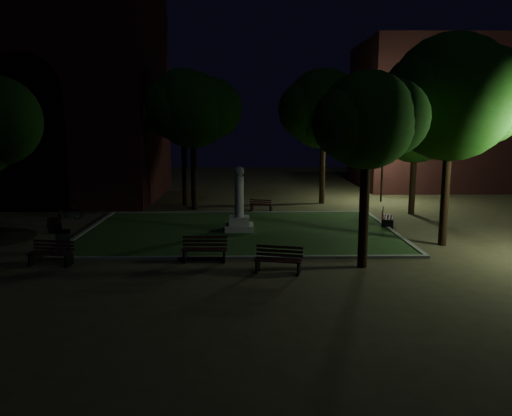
{
  "coord_description": "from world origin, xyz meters",
  "views": [
    {
      "loc": [
        0.36,
        -22.37,
        5.32
      ],
      "look_at": [
        0.81,
        1.0,
        1.37
      ],
      "focal_mm": 35.0,
      "sensor_mm": 36.0,
      "label": 1
    }
  ],
  "objects_px": {
    "monument": "(239,213)",
    "bench_west_near": "(52,254)",
    "bench_right_side": "(386,218)",
    "trash_bin": "(63,243)",
    "bench_far_side": "(261,205)",
    "bench_near_left": "(205,250)",
    "bicycle": "(70,212)",
    "bench_near_right": "(278,260)",
    "bench_left_side": "(56,221)"
  },
  "relations": [
    {
      "from": "bench_near_right",
      "to": "trash_bin",
      "type": "bearing_deg",
      "value": 176.57
    },
    {
      "from": "bench_far_side",
      "to": "trash_bin",
      "type": "relative_size",
      "value": 1.45
    },
    {
      "from": "monument",
      "to": "bench_west_near",
      "type": "distance_m",
      "value": 9.15
    },
    {
      "from": "bench_far_side",
      "to": "bicycle",
      "type": "bearing_deg",
      "value": 28.84
    },
    {
      "from": "bench_near_left",
      "to": "bench_right_side",
      "type": "xyz_separation_m",
      "value": [
        9.03,
        6.67,
        -0.01
      ]
    },
    {
      "from": "bench_near_right",
      "to": "bench_left_side",
      "type": "xyz_separation_m",
      "value": [
        -10.83,
        7.53,
        0.02
      ]
    },
    {
      "from": "bench_far_side",
      "to": "bicycle",
      "type": "relative_size",
      "value": 0.98
    },
    {
      "from": "bench_near_right",
      "to": "bench_left_side",
      "type": "distance_m",
      "value": 13.19
    },
    {
      "from": "bench_left_side",
      "to": "bicycle",
      "type": "distance_m",
      "value": 3.14
    },
    {
      "from": "bench_left_side",
      "to": "bicycle",
      "type": "relative_size",
      "value": 1.28
    },
    {
      "from": "bench_left_side",
      "to": "trash_bin",
      "type": "xyz_separation_m",
      "value": [
        2.13,
        -4.86,
        0.04
      ]
    },
    {
      "from": "bench_near_right",
      "to": "bench_left_side",
      "type": "relative_size",
      "value": 0.95
    },
    {
      "from": "monument",
      "to": "bench_near_left",
      "type": "bearing_deg",
      "value": -103.42
    },
    {
      "from": "bench_near_right",
      "to": "trash_bin",
      "type": "distance_m",
      "value": 9.1
    },
    {
      "from": "bench_near_left",
      "to": "bench_left_side",
      "type": "bearing_deg",
      "value": 144.19
    },
    {
      "from": "bench_right_side",
      "to": "trash_bin",
      "type": "height_order",
      "value": "trash_bin"
    },
    {
      "from": "bench_right_side",
      "to": "trash_bin",
      "type": "bearing_deg",
      "value": 127.35
    },
    {
      "from": "bench_right_side",
      "to": "bench_far_side",
      "type": "bearing_deg",
      "value": 71.0
    },
    {
      "from": "monument",
      "to": "bench_left_side",
      "type": "bearing_deg",
      "value": 176.35
    },
    {
      "from": "bench_west_near",
      "to": "bicycle",
      "type": "height_order",
      "value": "bench_west_near"
    },
    {
      "from": "bench_far_side",
      "to": "trash_bin",
      "type": "distance_m",
      "value": 13.29
    },
    {
      "from": "bench_near_right",
      "to": "bicycle",
      "type": "relative_size",
      "value": 1.22
    },
    {
      "from": "bench_west_near",
      "to": "bench_right_side",
      "type": "xyz_separation_m",
      "value": [
        14.83,
        7.07,
        0.01
      ]
    },
    {
      "from": "bench_left_side",
      "to": "trash_bin",
      "type": "relative_size",
      "value": 1.9
    },
    {
      "from": "monument",
      "to": "bicycle",
      "type": "bearing_deg",
      "value": 159.04
    },
    {
      "from": "bench_west_near",
      "to": "bench_far_side",
      "type": "distance_m",
      "value": 14.42
    },
    {
      "from": "bench_near_left",
      "to": "bench_far_side",
      "type": "distance_m",
      "value": 11.64
    },
    {
      "from": "bench_west_near",
      "to": "bicycle",
      "type": "xyz_separation_m",
      "value": [
        -2.6,
        9.48,
        -0.04
      ]
    },
    {
      "from": "bench_right_side",
      "to": "bench_west_near",
      "type": "bearing_deg",
      "value": 132.4
    },
    {
      "from": "bench_near_right",
      "to": "bench_far_side",
      "type": "relative_size",
      "value": 1.24
    },
    {
      "from": "bench_near_right",
      "to": "bench_right_side",
      "type": "height_order",
      "value": "same"
    },
    {
      "from": "bench_left_side",
      "to": "bench_right_side",
      "type": "bearing_deg",
      "value": 69.35
    },
    {
      "from": "bench_right_side",
      "to": "bench_far_side",
      "type": "relative_size",
      "value": 1.25
    },
    {
      "from": "trash_bin",
      "to": "bicycle",
      "type": "height_order",
      "value": "trash_bin"
    },
    {
      "from": "bench_west_near",
      "to": "bench_right_side",
      "type": "relative_size",
      "value": 0.96
    },
    {
      "from": "bench_left_side",
      "to": "monument",
      "type": "bearing_deg",
      "value": 63.34
    },
    {
      "from": "bench_near_left",
      "to": "bicycle",
      "type": "distance_m",
      "value": 12.37
    },
    {
      "from": "monument",
      "to": "trash_bin",
      "type": "height_order",
      "value": "monument"
    },
    {
      "from": "monument",
      "to": "trash_bin",
      "type": "bearing_deg",
      "value": -149.3
    },
    {
      "from": "bench_far_side",
      "to": "trash_bin",
      "type": "bearing_deg",
      "value": 67.59
    },
    {
      "from": "bench_near_left",
      "to": "bicycle",
      "type": "bearing_deg",
      "value": 133.56
    },
    {
      "from": "bench_far_side",
      "to": "bicycle",
      "type": "xyz_separation_m",
      "value": [
        -10.95,
        -2.28,
        0.04
      ]
    },
    {
      "from": "bench_far_side",
      "to": "bench_near_left",
      "type": "bearing_deg",
      "value": 94.45
    },
    {
      "from": "monument",
      "to": "bench_west_near",
      "type": "height_order",
      "value": "monument"
    },
    {
      "from": "monument",
      "to": "bench_far_side",
      "type": "xyz_separation_m",
      "value": [
        1.27,
        5.99,
        -0.6
      ]
    },
    {
      "from": "bench_west_near",
      "to": "bench_left_side",
      "type": "height_order",
      "value": "bench_left_side"
    },
    {
      "from": "bench_west_near",
      "to": "bench_left_side",
      "type": "relative_size",
      "value": 0.92
    },
    {
      "from": "bench_west_near",
      "to": "bench_right_side",
      "type": "bearing_deg",
      "value": 34.99
    },
    {
      "from": "monument",
      "to": "trash_bin",
      "type": "distance_m",
      "value": 8.37
    },
    {
      "from": "bench_near_left",
      "to": "bicycle",
      "type": "xyz_separation_m",
      "value": [
        -8.4,
        9.09,
        -0.06
      ]
    }
  ]
}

